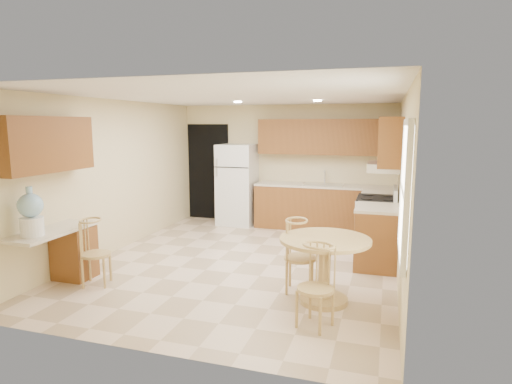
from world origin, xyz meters
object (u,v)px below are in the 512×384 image
(refrigerator, at_px, (237,185))
(chair_desk, at_px, (91,247))
(dining_table, at_px, (325,261))
(chair_table_a, at_px, (299,251))
(stove, at_px, (376,224))
(chair_table_b, at_px, (314,281))
(water_crock, at_px, (31,214))

(refrigerator, xyz_separation_m, chair_desk, (-0.60, -3.93, -0.31))
(dining_table, xyz_separation_m, chair_table_a, (-0.34, 0.16, 0.04))
(stove, relative_size, chair_table_b, 1.25)
(refrigerator, xyz_separation_m, chair_table_a, (2.01, -3.37, -0.28))
(chair_table_a, distance_m, water_crock, 3.26)
(dining_table, bearing_deg, chair_desk, -172.32)
(chair_desk, distance_m, water_crock, 0.83)
(dining_table, bearing_deg, chair_table_b, -90.00)
(water_crock, bearing_deg, chair_table_a, 18.64)
(chair_desk, bearing_deg, water_crock, -63.68)
(refrigerator, height_order, chair_table_b, refrigerator)
(chair_table_b, xyz_separation_m, water_crock, (-3.40, -0.14, 0.51))
(water_crock, bearing_deg, chair_table_b, 2.28)
(stove, bearing_deg, refrigerator, 157.01)
(chair_table_a, distance_m, chair_desk, 2.67)
(refrigerator, height_order, dining_table, refrigerator)
(chair_table_b, bearing_deg, chair_table_a, -48.77)
(refrigerator, bearing_deg, chair_desk, -98.68)
(refrigerator, xyz_separation_m, chair_table_b, (2.35, -4.26, -0.31))
(chair_table_a, height_order, water_crock, water_crock)
(chair_table_a, bearing_deg, refrigerator, -153.71)
(refrigerator, relative_size, water_crock, 2.80)
(dining_table, relative_size, water_crock, 1.77)
(chair_table_b, relative_size, chair_desk, 1.00)
(stove, height_order, chair_desk, stove)
(chair_table_b, bearing_deg, chair_desk, 13.74)
(refrigerator, distance_m, stove, 3.15)
(chair_table_b, distance_m, water_crock, 3.44)
(chair_table_a, bearing_deg, chair_desk, -82.36)
(chair_table_a, xyz_separation_m, chair_desk, (-2.61, -0.56, -0.03))
(stove, xyz_separation_m, chair_table_a, (-0.87, -2.15, 0.09))
(refrigerator, distance_m, chair_table_b, 4.88)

